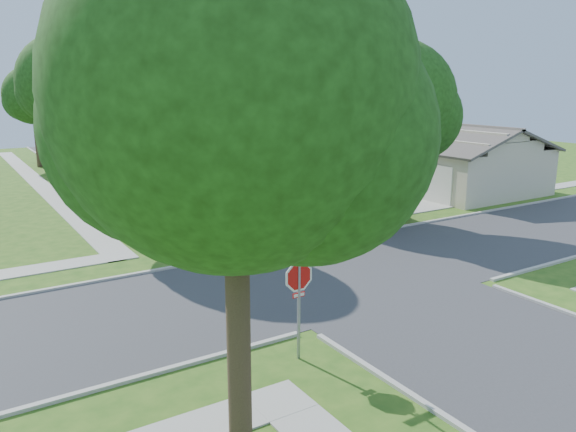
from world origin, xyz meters
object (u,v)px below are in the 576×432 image
Objects in this scene: stop_sign_sw at (299,281)px; tree_e_far at (149,91)px; tree_w_near at (124,96)px; house_ne_far at (287,140)px; tree_w_mid at (66,86)px; tree_sw_corner at (237,108)px; tree_e_near at (307,104)px; tree_w_far at (34,98)px; tree_ne_corner at (395,107)px; house_ne_near at (430,163)px; tree_e_mid at (210,89)px; car_driveway at (367,207)px; stop_sign_ne at (357,185)px; car_curb_west at (56,156)px; car_curb_east at (129,159)px.

tree_e_far reaches higher than stop_sign_sw.
tree_w_near is 0.66× the size of house_ne_far.
tree_w_mid reaches higher than tree_e_far.
tree_w_near is 16.24m from tree_sw_corner.
stop_sign_sw is at bearing -103.73° from tree_e_far.
tree_e_near is 25.00m from tree_e_far.
house_ne_far is (23.43, 35.99, -4.75)m from tree_sw_corner.
tree_w_far is at bearing 90.01° from tree_w_near.
tree_ne_corner is at bearing 38.84° from stop_sign_sw.
house_ne_near is at bearing -90.00° from house_ne_far.
tree_w_far is at bearing 89.93° from stop_sign_sw.
car_driveway is at bearing -85.42° from tree_e_mid.
stop_sign_ne reaches higher than car_driveway.
tree_w_mid is at bearing 154.12° from house_ne_near.
tree_e_mid is 1.15× the size of tree_w_far.
house_ne_near is (20.64, -23.01, -3.99)m from tree_w_far.
stop_sign_sw is at bearing 39.97° from tree_sw_corner.
tree_ne_corner is (1.66, -0.49, 3.56)m from stop_sign_ne.
tree_w_far is 21.61m from house_ne_far.
tree_w_far is at bearing 90.05° from tree_w_mid.
stop_sign_sw reaches higher than car_driveway.
tree_e_far is 9.62m from car_curb_west.
car_curb_west is at bearing 104.59° from stop_sign_ne.
tree_w_mid is 13.04m from tree_w_far.
tree_e_far is at bearing 12.10° from car_driveway.
stop_sign_sw is 0.34× the size of tree_ne_corner.
house_ne_far reaches higher than car_curb_east.
tree_e_far is at bearing 155.97° from house_ne_far.
stop_sign_ne is 0.34× the size of tree_ne_corner.
tree_sw_corner reaches higher than car_driveway.
tree_e_mid reaches higher than tree_e_far.
stop_sign_sw is 0.33× the size of tree_w_near.
tree_e_far is 1.01× the size of tree_ne_corner.
stop_sign_ne is at bearing 163.45° from tree_ne_corner.
tree_w_far is at bearing 166.36° from house_ne_far.
tree_e_far is 0.64× the size of house_ne_near.
tree_e_mid is 1.06× the size of tree_ne_corner.
tree_w_mid is at bearing -158.83° from house_ne_far.
tree_w_near reaches higher than stop_sign_sw.
tree_e_far is at bearing 54.15° from tree_w_mid.
tree_sw_corner is at bearing 142.51° from car_driveway.
car_curb_east is (8.64, 36.05, -5.52)m from tree_sw_corner.
stop_sign_sw is 0.65× the size of car_curb_west.
tree_sw_corner is at bearing -95.70° from tree_w_mid.
tree_w_far is at bearing 125.90° from tree_e_mid.
car_curb_east is at bearing 76.53° from tree_sw_corner.
stop_sign_sw and stop_sign_ne have the same top height.
house_ne_far is at bearing 90.00° from house_ne_near.
stop_sign_ne is 0.22× the size of house_ne_far.
tree_sw_corner is at bearing -101.01° from car_curb_east.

